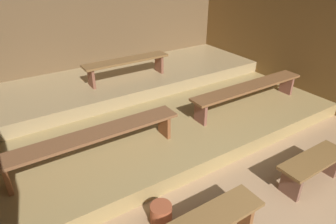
% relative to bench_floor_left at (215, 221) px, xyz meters
% --- Properties ---
extents(ground, '(6.42, 6.20, 0.08)m').
position_rel_bench_floor_left_xyz_m(ground, '(0.79, 1.83, -0.33)').
color(ground, tan).
extents(wall_back, '(6.42, 0.06, 2.61)m').
position_rel_bench_floor_left_xyz_m(wall_back, '(0.79, 4.56, 1.02)').
color(wall_back, brown).
rests_on(wall_back, ground).
extents(wall_right, '(0.06, 6.20, 2.61)m').
position_rel_bench_floor_left_xyz_m(wall_right, '(3.63, 1.83, 1.02)').
color(wall_right, brown).
rests_on(wall_right, ground).
extents(platform_lower, '(5.62, 3.71, 0.23)m').
position_rel_bench_floor_left_xyz_m(platform_lower, '(0.79, 2.68, -0.18)').
color(platform_lower, tan).
rests_on(platform_lower, ground).
extents(platform_middle, '(5.62, 1.77, 0.23)m').
position_rel_bench_floor_left_xyz_m(platform_middle, '(0.79, 3.65, 0.06)').
color(platform_middle, tan).
rests_on(platform_middle, platform_lower).
extents(bench_floor_left, '(1.01, 0.33, 0.39)m').
position_rel_bench_floor_left_xyz_m(bench_floor_left, '(0.00, 0.00, 0.00)').
color(bench_floor_left, brown).
rests_on(bench_floor_left, ground).
extents(bench_floor_right, '(1.01, 0.33, 0.39)m').
position_rel_bench_floor_left_xyz_m(bench_floor_right, '(1.58, 0.00, 0.00)').
color(bench_floor_right, brown).
rests_on(bench_floor_right, ground).
extents(bench_lower_left, '(2.31, 0.33, 0.39)m').
position_rel_bench_floor_left_xyz_m(bench_lower_left, '(-0.58, 1.65, 0.27)').
color(bench_lower_left, brown).
rests_on(bench_lower_left, platform_lower).
extents(bench_lower_right, '(2.31, 0.33, 0.39)m').
position_rel_bench_floor_left_xyz_m(bench_lower_right, '(2.16, 1.65, 0.27)').
color(bench_lower_right, brown).
rests_on(bench_lower_right, platform_lower).
extents(bench_middle_center, '(1.66, 0.33, 0.39)m').
position_rel_bench_floor_left_xyz_m(bench_middle_center, '(0.73, 3.42, 0.48)').
color(bench_middle_center, brown).
rests_on(bench_middle_center, platform_middle).
extents(pail_floor, '(0.24, 0.24, 0.24)m').
position_rel_bench_floor_left_xyz_m(pail_floor, '(-0.32, 0.50, -0.17)').
color(pail_floor, '#9E4C2D').
rests_on(pail_floor, ground).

